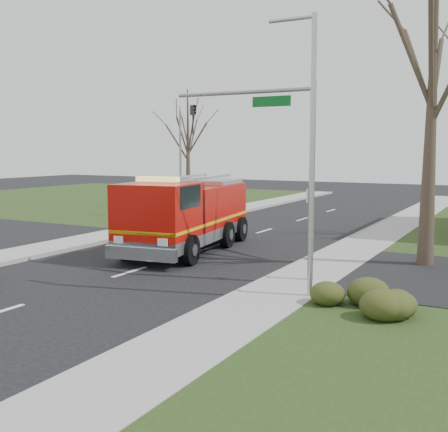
% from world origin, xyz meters
% --- Properties ---
extents(ground, '(120.00, 120.00, 0.00)m').
position_xyz_m(ground, '(0.00, 0.00, 0.00)').
color(ground, black).
rests_on(ground, ground).
extents(sidewalk_right, '(2.40, 80.00, 0.15)m').
position_xyz_m(sidewalk_right, '(6.20, 0.00, 0.07)').
color(sidewalk_right, gray).
rests_on(sidewalk_right, ground).
extents(sidewalk_left, '(2.40, 80.00, 0.15)m').
position_xyz_m(sidewalk_left, '(-6.20, 0.00, 0.07)').
color(sidewalk_left, gray).
rests_on(sidewalk_left, ground).
extents(hedge_corner, '(2.80, 2.00, 0.90)m').
position_xyz_m(hedge_corner, '(9.00, -1.00, 0.58)').
color(hedge_corner, '#2B3212').
rests_on(hedge_corner, lawn_right).
extents(bare_tree_near, '(6.00, 6.00, 12.00)m').
position_xyz_m(bare_tree_near, '(9.50, 6.00, 7.41)').
color(bare_tree_near, '#3B2D23').
rests_on(bare_tree_near, ground).
extents(bare_tree_left, '(4.50, 4.50, 9.00)m').
position_xyz_m(bare_tree_left, '(-10.00, 20.00, 5.56)').
color(bare_tree_left, '#3B2D23').
rests_on(bare_tree_left, ground).
extents(traffic_signal_mast, '(5.29, 0.18, 6.80)m').
position_xyz_m(traffic_signal_mast, '(5.21, 1.50, 4.71)').
color(traffic_signal_mast, gray).
rests_on(traffic_signal_mast, ground).
extents(streetlight_pole, '(1.48, 0.16, 8.40)m').
position_xyz_m(streetlight_pole, '(7.14, -0.50, 4.55)').
color(streetlight_pole, '#B7BABF').
rests_on(streetlight_pole, ground).
extents(utility_pole_far, '(0.14, 0.14, 7.00)m').
position_xyz_m(utility_pole_far, '(-6.80, 14.00, 3.50)').
color(utility_pole_far, gray).
rests_on(utility_pole_far, ground).
extents(fire_engine, '(4.31, 8.91, 3.45)m').
position_xyz_m(fire_engine, '(-0.55, 4.73, 1.56)').
color(fire_engine, '#BA0F08').
rests_on(fire_engine, ground).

